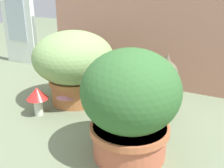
# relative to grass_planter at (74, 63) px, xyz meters

# --- Properties ---
(ground_plane) EXTENTS (6.00, 6.00, 0.00)m
(ground_plane) POSITION_rel_grass_planter_xyz_m (0.19, -0.17, -0.22)
(ground_plane) COLOR #6B795A
(cardboard_backdrop) EXTENTS (1.29, 0.03, 0.78)m
(cardboard_backdrop) POSITION_rel_grass_planter_xyz_m (0.23, 0.42, 0.17)
(cardboard_backdrop) COLOR tan
(cardboard_backdrop) RESTS_ON ground
(window_panel_white) EXTENTS (0.29, 0.05, 0.78)m
(window_panel_white) POSITION_rel_grass_planter_xyz_m (-0.81, 0.43, 0.18)
(window_panel_white) COLOR white
(window_panel_white) RESTS_ON ground
(grass_planter) EXTENTS (0.41, 0.41, 0.38)m
(grass_planter) POSITION_rel_grass_planter_xyz_m (0.00, 0.00, 0.00)
(grass_planter) COLOR #B96F3F
(grass_planter) RESTS_ON ground
(leafy_planter) EXTENTS (0.35, 0.35, 0.40)m
(leafy_planter) POSITION_rel_grass_planter_xyz_m (0.45, -0.30, -0.00)
(leafy_planter) COLOR #C16447
(leafy_planter) RESTS_ON ground
(cat) EXTENTS (0.39, 0.20, 0.32)m
(cat) POSITION_rel_grass_planter_xyz_m (0.38, 0.02, -0.09)
(cat) COLOR brown
(cat) RESTS_ON ground
(mushroom_ornament_pink) EXTENTS (0.11, 0.11, 0.11)m
(mushroom_ornament_pink) POSITION_rel_grass_planter_xyz_m (0.01, -0.09, -0.14)
(mushroom_ornament_pink) COLOR silver
(mushroom_ornament_pink) RESTS_ON ground
(mushroom_ornament_red) EXTENTS (0.10, 0.10, 0.14)m
(mushroom_ornament_red) POSITION_rel_grass_planter_xyz_m (-0.07, -0.21, -0.12)
(mushroom_ornament_red) COLOR silver
(mushroom_ornament_red) RESTS_ON ground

